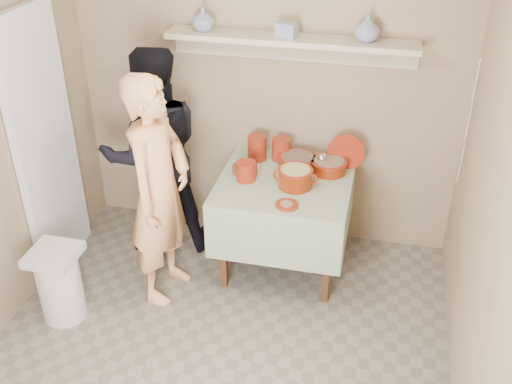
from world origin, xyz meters
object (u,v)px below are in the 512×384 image
(person_cook, at_px, (159,192))
(serving_table, at_px, (285,193))
(person_helper, at_px, (154,155))
(cazuela_rice, at_px, (295,176))
(trash_bin, at_px, (60,283))

(person_cook, height_order, serving_table, person_cook)
(person_cook, xyz_separation_m, person_helper, (-0.24, 0.51, -0.00))
(person_cook, xyz_separation_m, cazuela_rice, (0.87, 0.42, 0.00))
(serving_table, bearing_deg, cazuela_rice, -44.54)
(serving_table, distance_m, trash_bin, 1.72)
(person_helper, relative_size, cazuela_rice, 5.11)
(serving_table, height_order, cazuela_rice, cazuela_rice)
(person_helper, distance_m, trash_bin, 1.17)
(person_cook, distance_m, trash_bin, 0.94)
(person_helper, distance_m, serving_table, 1.04)
(serving_table, bearing_deg, trash_bin, -145.86)
(person_helper, bearing_deg, person_cook, 85.99)
(person_helper, bearing_deg, cazuela_rice, 146.43)
(trash_bin, bearing_deg, person_helper, 68.64)
(person_helper, height_order, serving_table, person_helper)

